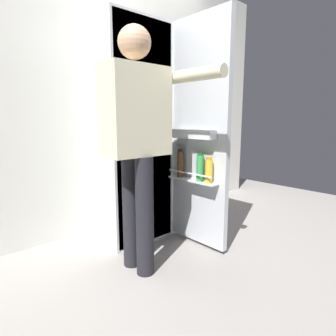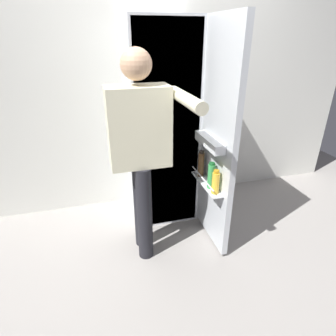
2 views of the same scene
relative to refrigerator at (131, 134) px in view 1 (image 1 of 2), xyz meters
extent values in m
plane|color=gray|center=(-0.03, -0.48, -0.91)|extent=(5.74, 5.74, 0.00)
cube|color=silver|center=(-0.03, 0.38, 0.37)|extent=(4.40, 0.10, 2.56)
cube|color=silver|center=(-0.03, 0.05, 0.00)|extent=(0.59, 0.56, 1.82)
cube|color=white|center=(-0.03, -0.23, 0.00)|extent=(0.55, 0.01, 1.78)
cube|color=white|center=(-0.03, -0.18, -0.07)|extent=(0.51, 0.09, 0.01)
cube|color=silver|center=(0.29, -0.52, 0.01)|extent=(0.05, 0.57, 1.79)
cube|color=white|center=(0.22, -0.52, -0.35)|extent=(0.09, 0.47, 0.01)
cylinder|color=silver|center=(0.18, -0.52, -0.29)|extent=(0.01, 0.45, 0.01)
cube|color=white|center=(0.22, -0.52, 0.02)|extent=(0.09, 0.40, 0.07)
cylinder|color=gold|center=(0.22, -0.68, -0.26)|extent=(0.06, 0.06, 0.17)
cylinder|color=#BC8419|center=(0.22, -0.68, -0.16)|extent=(0.04, 0.04, 0.02)
cylinder|color=green|center=(0.22, -0.59, -0.24)|extent=(0.06, 0.06, 0.20)
cylinder|color=#195B28|center=(0.22, -0.59, -0.13)|extent=(0.04, 0.04, 0.02)
cylinder|color=brown|center=(0.22, -0.38, -0.24)|extent=(0.05, 0.05, 0.21)
cylinder|color=black|center=(0.22, -0.38, -0.12)|extent=(0.04, 0.04, 0.02)
cylinder|color=gold|center=(0.05, -0.18, -0.02)|extent=(0.10, 0.10, 0.09)
cylinder|color=black|center=(-0.32, -0.44, -0.51)|extent=(0.12, 0.12, 0.80)
cylinder|color=black|center=(-0.32, -0.59, -0.51)|extent=(0.12, 0.12, 0.80)
cube|color=beige|center=(-0.32, -0.51, 0.18)|extent=(0.43, 0.22, 0.57)
sphere|color=tan|center=(-0.32, -0.51, 0.60)|extent=(0.21, 0.21, 0.21)
cylinder|color=beige|center=(-0.32, -0.30, 0.16)|extent=(0.08, 0.08, 0.54)
cylinder|color=beige|center=(-0.06, -0.73, 0.40)|extent=(0.08, 0.54, 0.08)
camera|label=1|loc=(-1.42, -2.02, 0.14)|focal=30.31mm
camera|label=2|loc=(-0.64, -2.40, 0.77)|focal=30.04mm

